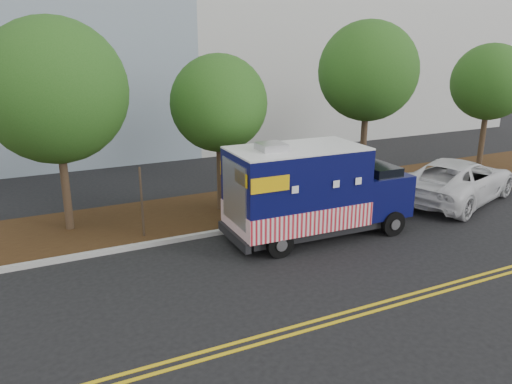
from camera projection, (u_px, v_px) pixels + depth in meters
name	position (u px, v px, depth m)	size (l,w,h in m)	color
ground	(272.00, 243.00, 15.63)	(120.00, 120.00, 0.00)	black
curb	(253.00, 226.00, 16.82)	(120.00, 0.18, 0.15)	#9E9E99
mulch_strip	(229.00, 208.00, 18.62)	(120.00, 4.00, 0.15)	black
centerline_near	(359.00, 309.00, 11.80)	(120.00, 0.10, 0.01)	gold
centerline_far	(366.00, 314.00, 11.59)	(120.00, 0.10, 0.01)	gold
tree_a	(54.00, 91.00, 15.12)	(4.44, 4.44, 6.83)	#38281C
tree_b	(219.00, 104.00, 17.21)	(3.37, 3.37, 5.68)	#38281C
tree_c	(368.00, 71.00, 19.36)	(3.87, 3.87, 6.86)	#38281C
tree_d	(490.00, 82.00, 23.05)	(3.50, 3.50, 5.97)	#38281C
sign_post	(142.00, 204.00, 15.49)	(0.06, 0.06, 2.40)	#473828
food_truck	(311.00, 194.00, 15.72)	(6.11, 2.44, 3.19)	black
white_car	(457.00, 180.00, 19.54)	(2.77, 6.01, 1.67)	white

